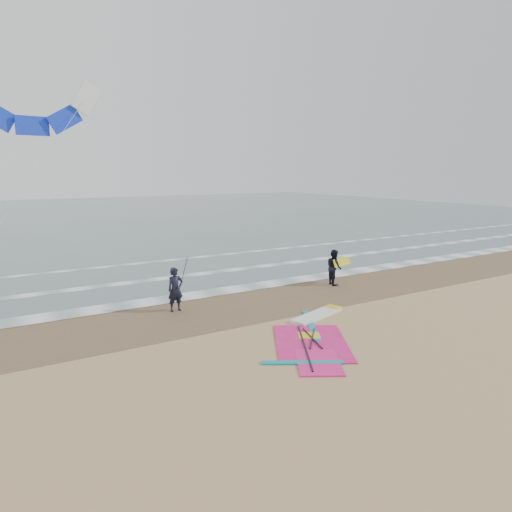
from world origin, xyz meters
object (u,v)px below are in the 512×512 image
person_walking (334,267)px  person_standing (175,289)px  windsurf_rig (315,334)px  surf_kite (31,110)px

person_walking → person_standing: bearing=106.5°
windsurf_rig → person_standing: (-3.03, 5.00, 0.85)m
windsurf_rig → person_walking: 7.33m
windsurf_rig → person_standing: person_standing is taller
windsurf_rig → surf_kite: surf_kite is taller
windsurf_rig → person_walking: person_walking is taller
person_walking → windsurf_rig: bearing=150.3°
surf_kite → person_standing: bearing=-64.1°
person_standing → person_walking: bearing=-3.3°
windsurf_rig → surf_kite: size_ratio=0.64×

